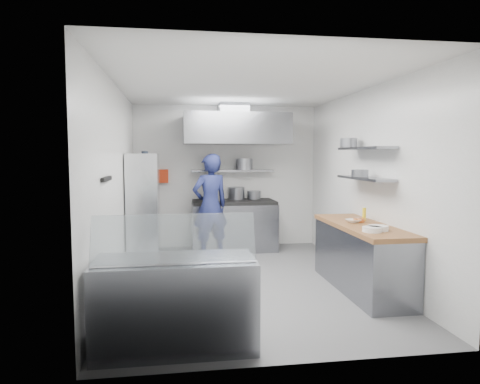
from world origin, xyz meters
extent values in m
plane|color=#555558|center=(0.00, 0.00, 0.00)|extent=(5.00, 5.00, 0.00)
plane|color=silver|center=(0.00, 0.00, 2.80)|extent=(5.00, 5.00, 0.00)
cube|color=white|center=(0.00, 2.50, 1.40)|extent=(3.60, 2.80, 0.02)
cube|color=white|center=(0.00, -2.50, 1.40)|extent=(3.60, 2.80, 0.02)
cube|color=white|center=(-1.80, 0.00, 1.40)|extent=(2.80, 5.00, 0.02)
cube|color=white|center=(1.80, 0.00, 1.40)|extent=(2.80, 5.00, 0.02)
cube|color=gray|center=(0.10, 2.10, 0.45)|extent=(1.60, 0.80, 0.90)
cube|color=black|center=(0.10, 2.10, 0.93)|extent=(1.57, 0.78, 0.06)
cylinder|color=slate|center=(-0.22, 2.21, 1.06)|extent=(0.28, 0.28, 0.20)
cylinder|color=slate|center=(0.18, 2.31, 1.08)|extent=(0.32, 0.32, 0.24)
cylinder|color=slate|center=(0.53, 2.31, 1.04)|extent=(0.27, 0.27, 0.16)
cube|color=gray|center=(0.10, 2.34, 1.52)|extent=(1.60, 0.30, 0.04)
cylinder|color=slate|center=(-0.31, 2.35, 1.63)|extent=(0.27, 0.27, 0.18)
cylinder|color=slate|center=(0.31, 2.17, 1.65)|extent=(0.32, 0.32, 0.22)
cube|color=gray|center=(0.10, 1.93, 2.30)|extent=(1.90, 1.15, 0.55)
cube|color=slate|center=(0.10, 2.15, 2.68)|extent=(0.55, 0.55, 0.24)
cube|color=red|center=(-1.25, 2.44, 1.42)|extent=(0.22, 0.10, 0.26)
imported|color=#1A204F|center=(-0.39, 1.57, 0.93)|extent=(0.79, 0.66, 1.85)
cube|color=silver|center=(-1.53, 1.28, 0.93)|extent=(0.50, 0.90, 1.85)
cube|color=white|center=(-1.53, 1.12, 0.80)|extent=(0.15, 0.18, 0.16)
cube|color=yellow|center=(-1.53, 1.30, 1.30)|extent=(0.14, 0.18, 0.16)
cylinder|color=black|center=(-1.48, 1.06, 1.80)|extent=(0.10, 0.10, 0.18)
cube|color=black|center=(-1.78, -0.90, 1.55)|extent=(0.04, 0.55, 0.05)
cube|color=gray|center=(1.48, -0.60, 0.42)|extent=(0.62, 2.00, 0.84)
cube|color=brown|center=(1.48, -0.60, 0.87)|extent=(0.65, 2.04, 0.06)
cylinder|color=white|center=(1.35, -1.17, 0.93)|extent=(0.23, 0.23, 0.06)
cylinder|color=white|center=(1.47, -1.10, 0.93)|extent=(0.25, 0.25, 0.06)
cylinder|color=#D6773C|center=(1.52, -0.42, 0.93)|extent=(0.16, 0.16, 0.06)
cylinder|color=yellow|center=(1.65, -0.29, 0.99)|extent=(0.05, 0.05, 0.18)
imported|color=white|center=(1.41, -0.46, 0.92)|extent=(0.24, 0.24, 0.05)
cube|color=gray|center=(1.64, -0.30, 1.50)|extent=(0.30, 1.30, 0.04)
cube|color=gray|center=(1.64, -0.30, 1.92)|extent=(0.30, 1.30, 0.04)
cylinder|color=slate|center=(1.58, -0.28, 1.57)|extent=(0.24, 0.24, 0.10)
cylinder|color=slate|center=(1.60, 0.20, 2.01)|extent=(0.25, 0.25, 0.14)
cube|color=gray|center=(-1.00, -2.00, 0.42)|extent=(1.50, 0.70, 0.85)
cube|color=silver|center=(-1.00, -2.12, 1.07)|extent=(1.47, 0.19, 0.42)
camera|label=1|loc=(-0.97, -5.98, 1.82)|focal=32.00mm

